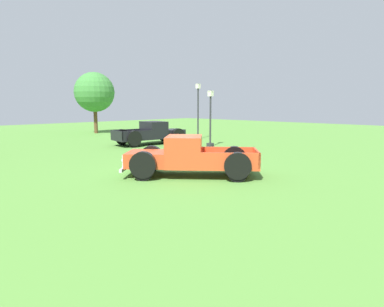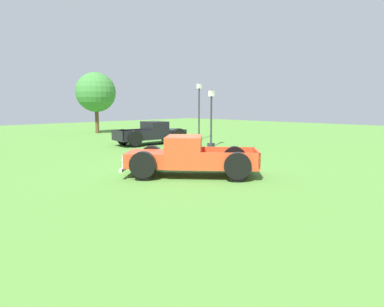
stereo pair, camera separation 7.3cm
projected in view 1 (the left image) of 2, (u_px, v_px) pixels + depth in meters
The scene contains 6 objects.
ground_plane at pixel (186, 171), 13.77m from camera, with size 80.00×80.00×0.00m, color #548C38.
pickup_truck_foreground at pixel (182, 157), 12.68m from camera, with size 4.76×5.09×1.58m.
pickup_truck_behind_left at pixel (155, 133), 23.26m from camera, with size 5.48×2.64×1.61m.
lamp_post_near at pixel (198, 110), 26.12m from camera, with size 0.36×0.36×4.51m.
lamp_post_far at pixel (210, 117), 21.50m from camera, with size 0.36×0.36×3.77m.
oak_tree_west at pixel (94, 92), 31.69m from camera, with size 3.86×3.86×5.95m.
Camera 1 is at (-9.47, -9.64, 2.77)m, focal length 30.34 mm.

